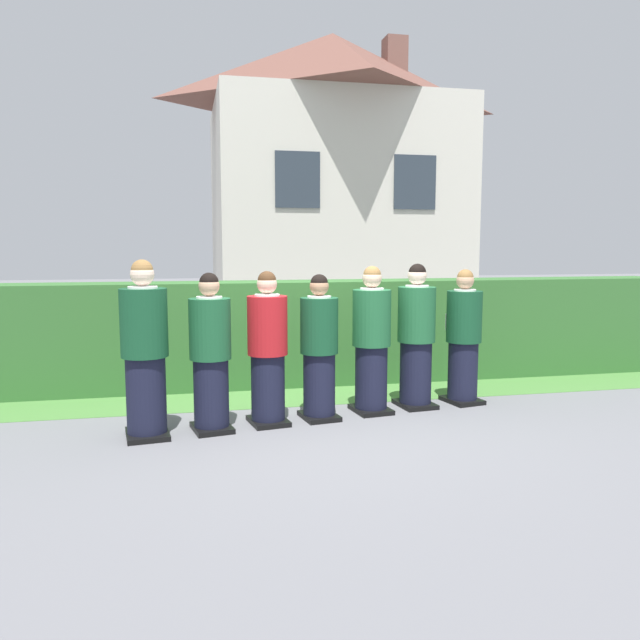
# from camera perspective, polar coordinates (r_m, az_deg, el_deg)

# --- Properties ---
(ground_plane) EXTENTS (60.00, 60.00, 0.00)m
(ground_plane) POSITION_cam_1_polar(r_m,az_deg,el_deg) (6.73, -0.00, -8.91)
(ground_plane) COLOR slate
(student_front_row_0) EXTENTS (0.45, 0.56, 1.70)m
(student_front_row_0) POSITION_cam_1_polar(r_m,az_deg,el_deg) (6.13, -15.71, -2.97)
(student_front_row_0) COLOR black
(student_front_row_0) RESTS_ON ground
(student_front_row_1) EXTENTS (0.44, 0.51, 1.57)m
(student_front_row_1) POSITION_cam_1_polar(r_m,az_deg,el_deg) (6.21, -9.97, -3.30)
(student_front_row_1) COLOR black
(student_front_row_1) RESTS_ON ground
(student_in_red_blazer) EXTENTS (0.43, 0.53, 1.57)m
(student_in_red_blazer) POSITION_cam_1_polar(r_m,az_deg,el_deg) (6.38, -4.81, -2.93)
(student_in_red_blazer) COLOR black
(student_in_red_blazer) RESTS_ON ground
(student_front_row_3) EXTENTS (0.42, 0.49, 1.53)m
(student_front_row_3) POSITION_cam_1_polar(r_m,az_deg,el_deg) (6.54, -0.07, -2.83)
(student_front_row_3) COLOR black
(student_front_row_3) RESTS_ON ground
(student_front_row_4) EXTENTS (0.43, 0.53, 1.61)m
(student_front_row_4) POSITION_cam_1_polar(r_m,az_deg,el_deg) (6.83, 4.72, -2.13)
(student_front_row_4) COLOR black
(student_front_row_4) RESTS_ON ground
(student_front_row_5) EXTENTS (0.43, 0.50, 1.63)m
(student_front_row_5) POSITION_cam_1_polar(r_m,az_deg,el_deg) (7.12, 8.78, -1.75)
(student_front_row_5) COLOR black
(student_front_row_5) RESTS_ON ground
(student_front_row_6) EXTENTS (0.44, 0.53, 1.56)m
(student_front_row_6) POSITION_cam_1_polar(r_m,az_deg,el_deg) (7.41, 12.98, -1.78)
(student_front_row_6) COLOR black
(student_front_row_6) RESTS_ON ground
(hedge) EXTENTS (10.86, 0.70, 1.36)m
(hedge) POSITION_cam_1_polar(r_m,az_deg,el_deg) (8.27, -2.53, -1.15)
(hedge) COLOR #33662D
(hedge) RESTS_ON ground
(school_building_main) EXTENTS (5.77, 4.64, 6.67)m
(school_building_main) POSITION_cam_1_polar(r_m,az_deg,el_deg) (15.04, 1.15, 12.85)
(school_building_main) COLOR beige
(school_building_main) RESTS_ON ground
(lawn_strip) EXTENTS (10.86, 0.90, 0.01)m
(lawn_strip) POSITION_cam_1_polar(r_m,az_deg,el_deg) (7.62, -1.49, -7.01)
(lawn_strip) COLOR #477A38
(lawn_strip) RESTS_ON ground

